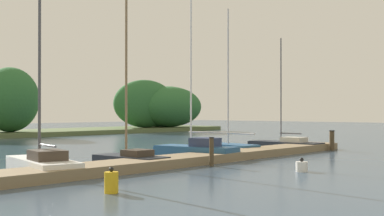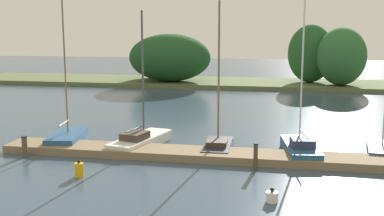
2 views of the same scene
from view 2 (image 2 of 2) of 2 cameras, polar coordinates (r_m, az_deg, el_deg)
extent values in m
cube|color=#847051|center=(20.72, 7.83, -5.95)|extent=(23.29, 1.80, 0.35)
cube|color=#56663D|center=(47.38, 9.61, 2.92)|extent=(62.70, 8.00, 0.40)
ellipsoid|color=#1E4C23|center=(47.05, -2.74, 6.15)|extent=(8.26, 5.85, 4.74)
ellipsoid|color=#235628|center=(47.57, 14.23, 6.45)|extent=(4.39, 3.94, 5.65)
ellipsoid|color=#1E4C23|center=(50.55, -3.31, 6.22)|extent=(5.14, 3.38, 4.43)
ellipsoid|color=#2D6633|center=(45.99, 17.74, 6.02)|extent=(4.52, 5.29, 5.39)
cube|color=#285684|center=(24.08, -14.99, -3.67)|extent=(1.91, 3.36, 0.59)
cube|color=#285684|center=(25.43, -14.13, -2.99)|extent=(0.88, 0.91, 0.50)
cylinder|color=#7F6647|center=(23.72, -15.27, 5.96)|extent=(0.08, 0.08, 7.46)
cylinder|color=#7F6647|center=(23.46, -15.39, -1.81)|extent=(0.35, 1.53, 0.08)
cube|color=white|center=(22.98, -6.27, -4.13)|extent=(2.30, 4.37, 0.51)
cube|color=white|center=(24.56, -4.00, -3.24)|extent=(0.96, 1.19, 0.44)
cube|color=#3D3328|center=(22.44, -6.98, -3.37)|extent=(1.27, 1.46, 0.33)
cylinder|color=#4C4C51|center=(22.68, -6.02, 4.10)|extent=(0.10, 0.10, 6.04)
cylinder|color=#4C4C51|center=(22.43, -6.90, -2.55)|extent=(0.48, 1.66, 0.07)
cube|color=#232833|center=(22.05, 3.13, -4.85)|extent=(1.34, 3.19, 0.39)
cube|color=#232833|center=(23.43, 3.48, -4.02)|extent=(0.71, 0.81, 0.33)
cube|color=#3D3328|center=(21.59, 3.03, -4.29)|extent=(0.96, 0.98, 0.25)
cylinder|color=#7F6647|center=(21.67, 3.28, 4.26)|extent=(0.10, 0.10, 6.58)
cube|color=#285684|center=(21.76, 13.03, -5.04)|extent=(1.80, 3.89, 0.58)
cube|color=#285684|center=(23.37, 12.31, -4.05)|extent=(0.83, 1.02, 0.49)
cube|color=#2D3856|center=(21.19, 13.30, -4.11)|extent=(1.12, 1.25, 0.38)
cylinder|color=silver|center=(21.37, 13.33, 6.10)|extent=(0.08, 0.08, 7.81)
cylinder|color=silver|center=(20.96, 13.41, -3.05)|extent=(0.33, 1.97, 0.06)
cube|color=#285684|center=(23.06, 22.17, -4.84)|extent=(1.64, 3.01, 0.45)
cube|color=#285684|center=(24.31, 21.98, -4.15)|extent=(0.79, 0.80, 0.38)
cylinder|color=brown|center=(22.43, -19.71, -4.49)|extent=(0.24, 0.24, 0.90)
cylinder|color=black|center=(22.32, -19.78, -3.32)|extent=(0.28, 0.28, 0.04)
cylinder|color=#4C3D28|center=(19.35, 7.75, -5.95)|extent=(0.17, 0.17, 1.09)
cylinder|color=black|center=(19.21, 7.79, -4.33)|extent=(0.20, 0.20, 0.04)
cylinder|color=white|center=(16.13, 9.71, -10.63)|extent=(0.42, 0.42, 0.35)
sphere|color=black|center=(16.05, 9.74, -9.80)|extent=(0.15, 0.15, 0.15)
cylinder|color=gold|center=(18.94, -13.58, -7.34)|extent=(0.36, 0.36, 0.55)
sphere|color=black|center=(18.84, -13.62, -6.36)|extent=(0.13, 0.13, 0.13)
camera|label=1|loc=(17.61, -57.11, -6.75)|focal=47.82mm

